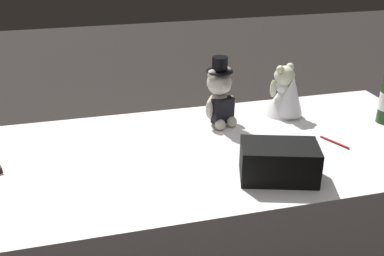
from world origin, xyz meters
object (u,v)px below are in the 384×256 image
Objects in this scene: teddy_bear_bride at (286,94)px; teddy_bear_groom at (220,97)px; gift_case_black at (279,162)px; signing_pen at (334,142)px.

teddy_bear_groom is at bearing -175.86° from teddy_bear_bride.
teddy_bear_groom reaches higher than gift_case_black.
gift_case_black is at bearing -149.70° from signing_pen.
teddy_bear_bride is 0.33m from signing_pen.
teddy_bear_groom is at bearing 97.22° from gift_case_black.
teddy_bear_bride reaches higher than gift_case_black.
teddy_bear_groom is 1.01× the size of gift_case_black.
teddy_bear_groom is 0.48m from gift_case_black.
gift_case_black is (0.06, -0.48, -0.06)m from teddy_bear_groom.
teddy_bear_groom reaches higher than signing_pen.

